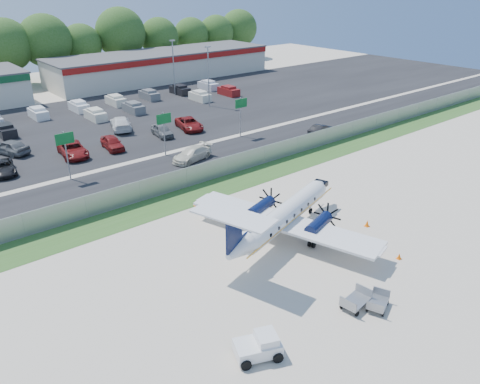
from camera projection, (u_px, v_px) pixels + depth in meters
ground at (290, 245)px, 35.24m from camera, size 170.00×170.00×0.00m
grass_verge at (199, 194)px, 43.67m from camera, size 170.00×4.00×0.02m
access_road at (161, 172)px, 48.59m from camera, size 170.00×8.00×0.02m
parking_lot at (81, 127)px, 63.35m from camera, size 170.00×32.00×0.02m
perimeter_fence at (187, 177)px, 44.66m from camera, size 120.00×0.06×1.99m
building_east at (162, 65)px, 92.69m from camera, size 44.40×12.40×5.24m
sign_left at (66, 145)px, 45.22m from camera, size 1.80×0.26×5.00m
sign_mid at (164, 125)px, 51.56m from camera, size 1.80×0.26×5.00m
sign_right at (241, 109)px, 57.90m from camera, size 1.80×0.26×5.00m
light_pole_ne at (208, 72)px, 71.29m from camera, size 0.90×0.35×9.09m
light_pole_se at (173, 64)px, 78.32m from camera, size 0.90×0.35×9.09m
tree_line at (9, 86)px, 87.25m from camera, size 112.00×6.00×14.00m
aircraft at (284, 216)px, 35.59m from camera, size 15.86×15.48×4.85m
pushback_tug at (260, 346)px, 24.73m from camera, size 2.82×2.49×1.31m
baggage_cart_near at (378, 302)px, 28.37m from camera, size 2.00×1.62×0.91m
baggage_cart_far at (356, 301)px, 28.44m from camera, size 2.05×1.38×1.01m
cone_nose at (367, 223)px, 37.85m from camera, size 0.37×0.37×0.53m
cone_port_wing at (399, 256)px, 33.47m from camera, size 0.32×0.32×0.46m
cone_starboard_wing at (196, 203)px, 41.27m from camera, size 0.35×0.35×0.50m
road_car_mid at (192, 160)px, 51.69m from camera, size 5.37×3.15×1.46m
road_car_east at (320, 135)px, 59.99m from camera, size 4.41×2.24×1.39m
parked_car_a at (5, 174)px, 48.17m from camera, size 2.85×5.00×1.32m
parked_car_b at (74, 156)px, 52.89m from camera, size 3.26×5.86×1.55m
parked_car_c at (113, 149)px, 55.09m from camera, size 2.33×4.69×1.54m
parked_car_d at (162, 136)px, 59.60m from camera, size 2.35×4.52×1.47m
parked_car_e at (189, 129)px, 62.31m from camera, size 3.69×5.87×1.51m
parked_car_f at (11, 154)px, 53.54m from camera, size 3.87×5.41×1.71m
parked_car_g at (121, 129)px, 62.22m from camera, size 4.31×6.39×1.72m
far_parking_rows at (67, 119)px, 66.87m from camera, size 56.00×10.00×1.60m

